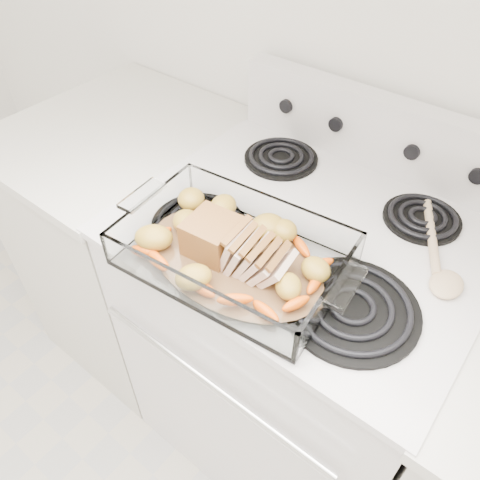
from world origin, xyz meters
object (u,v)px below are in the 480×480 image
Objects in this scene: baking_dish at (234,255)px; pork_roast at (228,244)px; counter_left at (137,243)px; electric_range at (294,339)px.

baking_dish is 1.94× the size of pork_roast.
pork_roast is at bearing -19.01° from counter_left.
baking_dish reaches higher than counter_left.
baking_dish is at bearing -18.64° from counter_left.
counter_left is (-0.67, -0.00, -0.02)m from electric_range.
pork_roast is at bearing -106.81° from electric_range.
electric_range is at bearing 79.61° from pork_roast.
counter_left is at bearing 167.40° from pork_roast.
electric_range is 1.20× the size of counter_left.
electric_range is 0.67m from counter_left.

